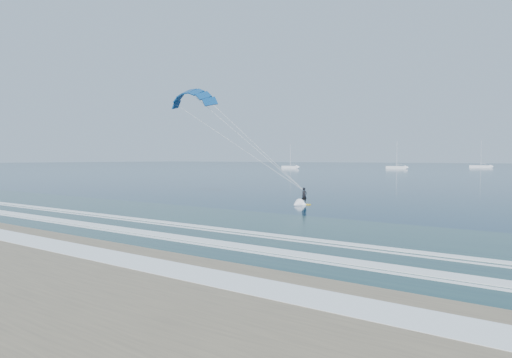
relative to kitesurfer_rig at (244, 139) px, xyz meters
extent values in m
cube|color=#1E423F|center=(-1.77, -16.73, -6.90)|extent=(600.00, 22.00, 0.03)
cube|color=white|center=(-1.77, -23.23, -6.88)|extent=(600.00, 0.90, 0.07)
cube|color=white|center=(-1.77, -19.23, -6.88)|extent=(600.00, 1.10, 0.07)
cube|color=white|center=(-1.77, -15.23, -6.88)|extent=(600.00, 0.70, 0.07)
cube|color=gold|center=(5.96, 2.62, -6.87)|extent=(1.37, 0.44, 0.08)
imported|color=black|center=(5.96, 2.62, -5.99)|extent=(0.63, 0.73, 1.69)
cone|color=white|center=(5.81, 1.32, -6.83)|extent=(1.31, 1.74, 1.10)
cube|color=white|center=(-81.09, 142.17, -6.31)|extent=(8.24, 2.40, 1.20)
cylinder|color=silver|center=(-81.09, 142.17, -0.67)|extent=(0.18, 0.18, 10.07)
cylinder|color=silver|center=(-79.89, 142.17, -4.91)|extent=(2.60, 0.12, 0.12)
cube|color=white|center=(-38.92, 164.99, -6.31)|extent=(9.16, 2.40, 1.20)
cylinder|color=silver|center=(-38.92, 164.99, -0.06)|extent=(0.18, 0.18, 11.31)
cylinder|color=silver|center=(-37.72, 164.99, -4.91)|extent=(2.60, 0.12, 0.12)
cube|color=white|center=(-12.10, 210.88, -6.31)|extent=(10.08, 2.40, 1.20)
cylinder|color=silver|center=(-12.10, 210.88, 0.39)|extent=(0.18, 0.18, 12.20)
cylinder|color=silver|center=(-10.90, 210.88, -4.91)|extent=(2.60, 0.12, 0.12)
camera|label=1|loc=(29.53, -38.76, -2.06)|focal=32.00mm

